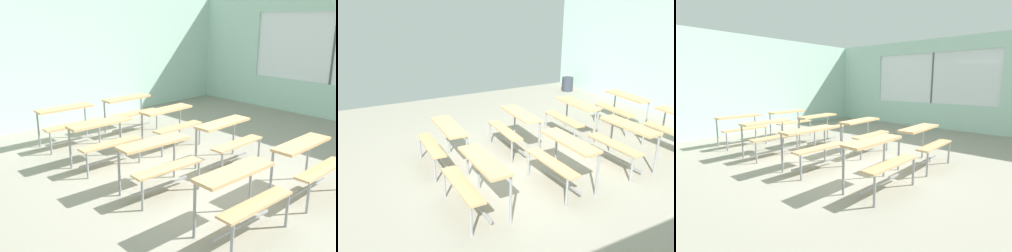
% 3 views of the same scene
% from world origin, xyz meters
% --- Properties ---
extents(ground, '(10.00, 9.00, 0.05)m').
position_xyz_m(ground, '(0.00, 0.00, -0.03)').
color(ground, gray).
extents(wall_back, '(10.00, 0.12, 3.00)m').
position_xyz_m(wall_back, '(0.00, 4.50, 1.50)').
color(wall_back, silver).
rests_on(wall_back, ground).
extents(wall_right, '(0.12, 9.00, 3.00)m').
position_xyz_m(wall_right, '(5.00, -0.13, 1.45)').
color(wall_right, silver).
rests_on(wall_right, ground).
extents(desk_bench_r0c0, '(1.12, 0.62, 0.74)m').
position_xyz_m(desk_bench_r0c0, '(-0.68, -1.20, 0.56)').
color(desk_bench_r0c0, tan).
rests_on(desk_bench_r0c0, ground).
extents(desk_bench_r0c1, '(1.10, 0.60, 0.74)m').
position_xyz_m(desk_bench_r0c1, '(0.80, -1.22, 0.56)').
color(desk_bench_r0c1, tan).
rests_on(desk_bench_r0c1, ground).
extents(desk_bench_r1c0, '(1.13, 0.64, 0.74)m').
position_xyz_m(desk_bench_r1c0, '(-0.72, 0.21, 0.56)').
color(desk_bench_r1c0, tan).
rests_on(desk_bench_r1c0, ground).
extents(desk_bench_r1c1, '(1.11, 0.61, 0.74)m').
position_xyz_m(desk_bench_r1c1, '(0.80, 0.21, 0.56)').
color(desk_bench_r1c1, tan).
rests_on(desk_bench_r1c1, ground).
extents(desk_bench_r2c0, '(1.11, 0.61, 0.74)m').
position_xyz_m(desk_bench_r2c0, '(-0.74, 1.59, 0.56)').
color(desk_bench_r2c0, tan).
rests_on(desk_bench_r2c0, ground).
extents(desk_bench_r2c1, '(1.11, 0.61, 0.74)m').
position_xyz_m(desk_bench_r2c1, '(0.73, 1.54, 0.56)').
color(desk_bench_r2c1, tan).
rests_on(desk_bench_r2c1, ground).
extents(desk_bench_r3c0, '(1.12, 0.63, 0.74)m').
position_xyz_m(desk_bench_r3c0, '(-0.69, 2.95, 0.56)').
color(desk_bench_r3c0, tan).
rests_on(desk_bench_r3c0, ground).
extents(desk_bench_r3c1, '(1.10, 0.59, 0.74)m').
position_xyz_m(desk_bench_r3c1, '(0.77, 2.90, 0.56)').
color(desk_bench_r3c1, tan).
rests_on(desk_bench_r3c1, ground).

